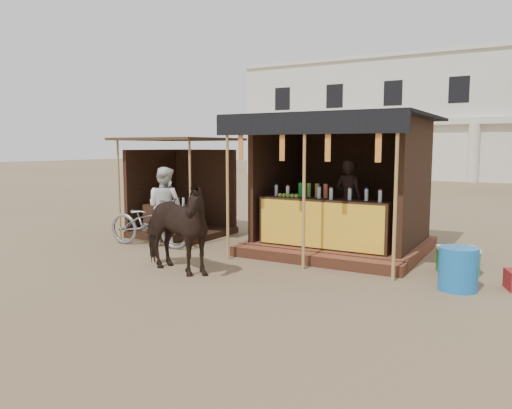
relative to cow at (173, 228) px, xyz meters
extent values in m
plane|color=#846B4C|center=(0.85, -0.20, -0.78)|extent=(120.00, 120.00, 0.00)
cube|color=brown|center=(1.85, 3.30, -0.67)|extent=(3.40, 2.80, 0.22)
cube|color=brown|center=(1.85, 1.75, -0.68)|extent=(3.40, 0.35, 0.20)
cube|color=#331E12|center=(1.85, 2.35, -0.08)|extent=(2.60, 0.55, 0.95)
cube|color=yellow|center=(1.85, 2.07, -0.08)|extent=(2.50, 0.02, 0.88)
cube|color=#331E12|center=(1.85, 4.55, 0.69)|extent=(3.00, 0.12, 2.50)
cube|color=#331E12|center=(0.35, 3.30, 0.69)|extent=(0.12, 2.50, 2.50)
cube|color=#331E12|center=(3.35, 3.30, 0.69)|extent=(0.12, 2.50, 2.50)
cube|color=black|center=(1.85, 3.10, 1.97)|extent=(3.60, 3.60, 0.06)
cube|color=black|center=(1.85, 1.32, 1.79)|extent=(3.60, 0.06, 0.36)
cylinder|color=tan|center=(0.25, 1.35, 0.60)|extent=(0.06, 0.06, 2.75)
cylinder|color=tan|center=(1.85, 1.35, 0.60)|extent=(0.06, 0.06, 2.75)
cylinder|color=tan|center=(3.45, 1.35, 0.60)|extent=(0.06, 0.06, 2.75)
cube|color=red|center=(0.55, 1.35, 1.42)|extent=(0.10, 0.02, 0.55)
cube|color=red|center=(1.42, 1.35, 1.42)|extent=(0.10, 0.02, 0.55)
cube|color=red|center=(2.29, 1.35, 1.42)|extent=(0.10, 0.02, 0.55)
cube|color=red|center=(3.15, 1.35, 1.42)|extent=(0.10, 0.02, 0.55)
imported|color=black|center=(1.96, 3.40, 0.29)|extent=(0.68, 0.51, 1.70)
cube|color=#331E12|center=(-2.15, 3.00, -0.70)|extent=(2.00, 2.00, 0.15)
cube|color=#331E12|center=(-2.15, 3.95, 0.27)|extent=(1.90, 0.10, 2.10)
cube|color=#331E12|center=(-3.10, 3.00, 0.27)|extent=(0.10, 1.90, 2.10)
cube|color=#472D19|center=(-2.15, 2.90, 1.57)|extent=(2.40, 2.40, 0.06)
cylinder|color=tan|center=(-3.20, 1.95, 0.40)|extent=(0.05, 0.05, 2.35)
cylinder|color=tan|center=(-1.10, 1.95, 0.40)|extent=(0.05, 0.05, 2.35)
cube|color=#331E12|center=(-2.15, 2.50, -0.38)|extent=(1.20, 0.50, 0.80)
imported|color=black|center=(0.00, 0.00, 0.00)|extent=(1.97, 1.18, 1.56)
imported|color=gray|center=(-1.92, 1.54, -0.24)|extent=(2.10, 0.89, 1.07)
imported|color=white|center=(-1.69, 1.80, 0.09)|extent=(0.85, 0.67, 1.74)
cylinder|color=#1869B6|center=(4.44, 1.32, -0.45)|extent=(0.63, 0.63, 0.66)
cube|color=#1A7526|center=(4.29, 2.40, -0.58)|extent=(0.74, 0.63, 0.40)
cube|color=white|center=(4.29, 2.40, -0.35)|extent=(0.76, 0.66, 0.06)
cube|color=silver|center=(-1.15, 29.80, 3.22)|extent=(26.00, 7.00, 8.00)
cube|color=silver|center=(-1.15, 26.20, 2.92)|extent=(26.00, 0.50, 0.40)
cube|color=silver|center=(-1.15, 26.30, 7.27)|extent=(26.00, 0.30, 0.25)
cylinder|color=silver|center=(-13.15, 26.20, 1.02)|extent=(0.70, 0.70, 3.60)
cylinder|color=silver|center=(-10.15, 26.20, 1.02)|extent=(0.70, 0.70, 3.60)
cylinder|color=silver|center=(-7.15, 26.20, 1.02)|extent=(0.70, 0.70, 3.60)
cylinder|color=silver|center=(-4.15, 26.20, 1.02)|extent=(0.70, 0.70, 3.60)
cylinder|color=silver|center=(-1.15, 26.20, 1.02)|extent=(0.70, 0.70, 3.60)
cylinder|color=silver|center=(1.85, 26.20, 1.02)|extent=(0.70, 0.70, 3.60)
camera|label=1|loc=(5.44, -6.64, 1.41)|focal=35.00mm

